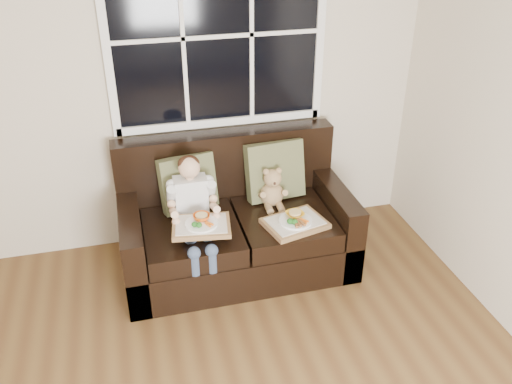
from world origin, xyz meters
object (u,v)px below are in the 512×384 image
object	(u,v)px
child	(193,205)
teddy_bear	(272,190)
tray_right	(295,222)
loveseat	(235,227)
tray_left	(201,225)

from	to	relation	value
child	teddy_bear	xyz separation A→B (m)	(0.62, 0.14, -0.05)
child	tray_right	xyz separation A→B (m)	(0.70, -0.18, -0.14)
loveseat	tray_left	bearing A→B (deg)	-134.02
teddy_bear	tray_right	distance (m)	0.35
teddy_bear	tray_right	size ratio (longest dim) A/B	0.67
child	loveseat	bearing A→B (deg)	19.54
child	tray_right	world-z (taller)	child
loveseat	tray_right	world-z (taller)	loveseat
teddy_bear	tray_left	bearing A→B (deg)	-147.33
child	tray_right	bearing A→B (deg)	-14.71
child	teddy_bear	size ratio (longest dim) A/B	2.39
tray_right	child	bearing A→B (deg)	151.35
teddy_bear	tray_right	xyz separation A→B (m)	(0.08, -0.33, -0.10)
teddy_bear	tray_left	distance (m)	0.69
child	tray_left	xyz separation A→B (m)	(0.02, -0.20, -0.05)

